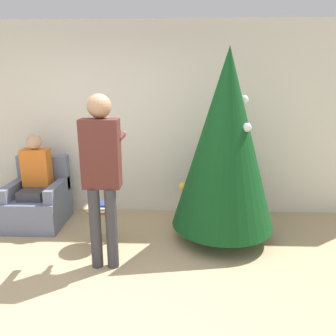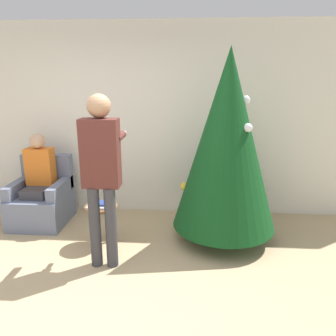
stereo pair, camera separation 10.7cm
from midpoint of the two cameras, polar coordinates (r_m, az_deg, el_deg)
ground_plane at (r=3.25m, az=-14.36°, el=-22.14°), size 14.00×14.00×0.00m
wall_back at (r=4.78m, az=-7.19°, el=8.13°), size 8.00×0.06×2.70m
christmas_tree at (r=3.87m, az=10.98°, el=4.62°), size 1.23×1.23×2.29m
armchair at (r=4.86m, az=-20.47°, el=-5.30°), size 0.71×0.76×0.90m
person_seated at (r=4.73m, az=-21.01°, el=-1.27°), size 0.36×0.46×1.24m
person_standing at (r=3.36m, az=-10.66°, el=0.23°), size 0.40×0.57×1.81m
side_stool at (r=4.00m, az=-10.75°, el=-7.58°), size 0.39×0.39×0.49m
laptop at (r=3.96m, az=-10.82°, el=-6.33°), size 0.29×0.25×0.02m
book at (r=3.95m, az=-10.83°, el=-6.04°), size 0.17×0.15×0.02m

